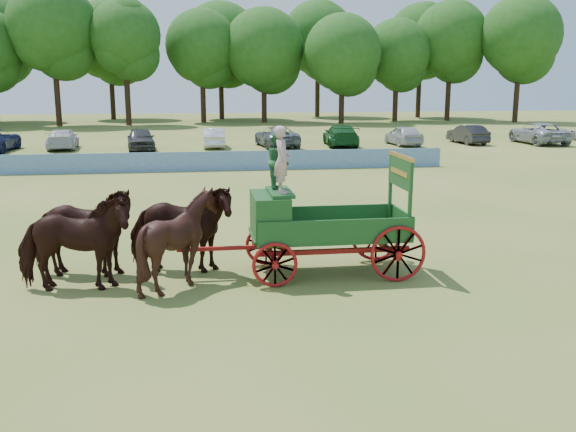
{
  "coord_description": "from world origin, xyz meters",
  "views": [
    {
      "loc": [
        -1.75,
        -16.58,
        4.81
      ],
      "look_at": [
        0.64,
        -0.24,
        1.3
      ],
      "focal_mm": 40.0,
      "sensor_mm": 36.0,
      "label": 1
    }
  ],
  "objects": [
    {
      "name": "sponsor_banner",
      "position": [
        -1.0,
        18.0,
        0.53
      ],
      "size": [
        26.0,
        0.08,
        1.05
      ],
      "primitive_type": "cube",
      "color": "#1C4D9B",
      "rests_on": "ground"
    },
    {
      "name": "horse_wheel_right",
      "position": [
        -2.16,
        -0.69,
        1.14
      ],
      "size": [
        2.85,
        1.6,
        2.28
      ],
      "primitive_type": "imported",
      "rotation": [
        0.0,
        0.0,
        1.43
      ],
      "color": "black",
      "rests_on": "ground"
    },
    {
      "name": "farm_dray",
      "position": [
        0.82,
        -1.23,
        1.58
      ],
      "size": [
        6.0,
        2.0,
        3.75
      ],
      "color": "maroon",
      "rests_on": "ground"
    },
    {
      "name": "ground",
      "position": [
        0.0,
        0.0,
        0.0
      ],
      "size": [
        160.0,
        160.0,
        0.0
      ],
      "primitive_type": "plane",
      "color": "olive",
      "rests_on": "ground"
    },
    {
      "name": "horse_lead_left",
      "position": [
        -4.56,
        -1.79,
        1.14
      ],
      "size": [
        2.75,
        1.36,
        2.28
      ],
      "primitive_type": "imported",
      "rotation": [
        0.0,
        0.0,
        1.52
      ],
      "color": "black",
      "rests_on": "ground"
    },
    {
      "name": "treeline",
      "position": [
        -4.79,
        59.69,
        9.46
      ],
      "size": [
        88.27,
        23.4,
        15.16
      ],
      "color": "#382314",
      "rests_on": "ground"
    },
    {
      "name": "horse_wheel_left",
      "position": [
        -2.16,
        -1.79,
        1.14
      ],
      "size": [
        2.2,
        1.99,
        2.28
      ],
      "primitive_type": "imported",
      "rotation": [
        0.0,
        0.0,
        1.65
      ],
      "color": "black",
      "rests_on": "ground"
    },
    {
      "name": "horse_lead_right",
      "position": [
        -4.56,
        -0.69,
        1.14
      ],
      "size": [
        2.85,
        1.63,
        2.28
      ],
      "primitive_type": "imported",
      "rotation": [
        0.0,
        0.0,
        1.42
      ],
      "color": "black",
      "rests_on": "ground"
    },
    {
      "name": "parked_cars",
      "position": [
        3.77,
        30.11,
        0.75
      ],
      "size": [
        58.26,
        6.51,
        1.6
      ],
      "color": "silver",
      "rests_on": "ground"
    }
  ]
}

